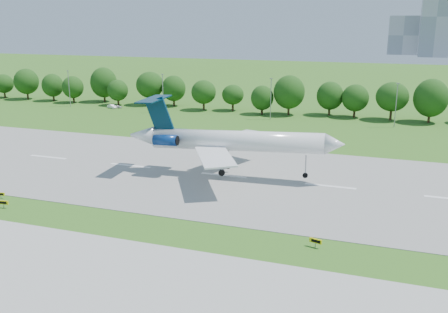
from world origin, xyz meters
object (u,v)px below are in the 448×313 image
at_px(airliner, 226,140).
at_px(service_vehicle_b, 117,107).
at_px(taxi_sign_left, 3,203).
at_px(service_vehicle_a, 112,106).

relative_size(airliner, service_vehicle_b, 13.11).
distance_m(taxi_sign_left, service_vehicle_a, 91.90).
bearing_deg(taxi_sign_left, service_vehicle_a, 104.70).
bearing_deg(service_vehicle_a, taxi_sign_left, -135.55).
bearing_deg(service_vehicle_a, airliner, -110.64).
height_order(service_vehicle_a, service_vehicle_b, service_vehicle_a).
height_order(airliner, taxi_sign_left, airliner).
bearing_deg(taxi_sign_left, airliner, 38.29).
bearing_deg(airliner, service_vehicle_a, 132.02).
xyz_separation_m(airliner, service_vehicle_b, (-58.69, 59.46, -6.58)).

